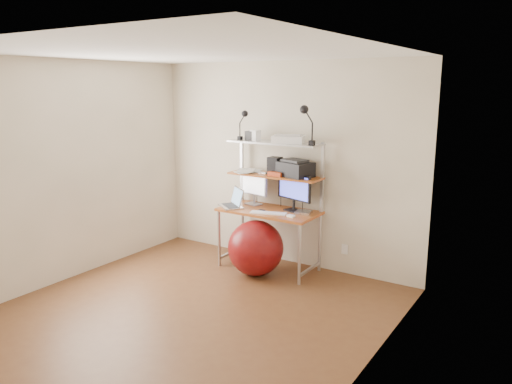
# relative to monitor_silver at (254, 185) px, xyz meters

# --- Properties ---
(room) EXTENTS (3.60, 3.60, 3.60)m
(room) POSITION_rel_monitor_silver_xyz_m (0.31, -1.59, 0.26)
(room) COLOR brown
(room) RESTS_ON ground
(computer_desk) EXTENTS (1.20, 0.60, 1.57)m
(computer_desk) POSITION_rel_monitor_silver_xyz_m (0.31, -0.09, -0.03)
(computer_desk) COLOR #A74820
(computer_desk) RESTS_ON ground
(desktop) EXTENTS (1.20, 0.60, 0.00)m
(desktop) POSITION_rel_monitor_silver_xyz_m (0.31, -0.15, -0.25)
(desktop) COLOR #A74820
(desktop) RESTS_ON computer_desk
(mid_shelf) EXTENTS (1.18, 0.34, 0.00)m
(mid_shelf) POSITION_rel_monitor_silver_xyz_m (0.31, -0.02, 0.16)
(mid_shelf) COLOR #A74820
(mid_shelf) RESTS_ON computer_desk
(top_shelf) EXTENTS (1.18, 0.34, 0.00)m
(top_shelf) POSITION_rel_monitor_silver_xyz_m (0.31, -0.02, 0.56)
(top_shelf) COLOR #B3B4B8
(top_shelf) RESTS_ON computer_desk
(floor) EXTENTS (3.60, 3.60, 0.00)m
(floor) POSITION_rel_monitor_silver_xyz_m (0.31, -1.59, -0.99)
(floor) COLOR brown
(floor) RESTS_ON ground
(wall_outlet) EXTENTS (0.08, 0.01, 0.12)m
(wall_outlet) POSITION_rel_monitor_silver_xyz_m (1.16, 0.19, -0.69)
(wall_outlet) COLOR white
(wall_outlet) RESTS_ON room
(monitor_silver) EXTENTS (0.41, 0.18, 0.46)m
(monitor_silver) POSITION_rel_monitor_silver_xyz_m (0.00, 0.00, 0.00)
(monitor_silver) COLOR #BCBCC1
(monitor_silver) RESTS_ON desktop
(monitor_black) EXTENTS (0.51, 0.22, 0.53)m
(monitor_black) POSITION_rel_monitor_silver_xyz_m (0.58, -0.02, 0.02)
(monitor_black) COLOR black
(monitor_black) RESTS_ON desktop
(laptop) EXTENTS (0.43, 0.42, 0.30)m
(laptop) POSITION_rel_monitor_silver_xyz_m (-0.14, -0.24, -0.20)
(laptop) COLOR #BABABF
(laptop) RESTS_ON desktop
(keyboard) EXTENTS (0.44, 0.24, 0.01)m
(keyboard) POSITION_rel_monitor_silver_xyz_m (0.39, -0.30, -0.24)
(keyboard) COLOR white
(keyboard) RESTS_ON desktop
(mouse) EXTENTS (0.10, 0.07, 0.02)m
(mouse) POSITION_rel_monitor_silver_xyz_m (0.70, -0.30, -0.23)
(mouse) COLOR white
(mouse) RESTS_ON desktop
(mac_mini) EXTENTS (0.21, 0.21, 0.03)m
(mac_mini) POSITION_rel_monitor_silver_xyz_m (0.75, -0.09, -0.23)
(mac_mini) COLOR #BABABF
(mac_mini) RESTS_ON desktop
(phone) EXTENTS (0.08, 0.13, 0.01)m
(phone) POSITION_rel_monitor_silver_xyz_m (0.25, -0.27, -0.24)
(phone) COLOR black
(phone) RESTS_ON desktop
(printer) EXTENTS (0.49, 0.40, 0.20)m
(printer) POSITION_rel_monitor_silver_xyz_m (0.56, 0.02, 0.26)
(printer) COLOR black
(printer) RESTS_ON mid_shelf
(nas_cube) EXTENTS (0.15, 0.15, 0.21)m
(nas_cube) POSITION_rel_monitor_silver_xyz_m (0.30, 0.00, 0.27)
(nas_cube) COLOR black
(nas_cube) RESTS_ON mid_shelf
(red_box) EXTENTS (0.19, 0.13, 0.05)m
(red_box) POSITION_rel_monitor_silver_xyz_m (0.37, -0.07, 0.19)
(red_box) COLOR #B53F1D
(red_box) RESTS_ON mid_shelf
(scanner) EXTENTS (0.41, 0.33, 0.10)m
(scanner) POSITION_rel_monitor_silver_xyz_m (0.50, -0.04, 0.61)
(scanner) COLOR white
(scanner) RESTS_ON top_shelf
(box_white) EXTENTS (0.12, 0.11, 0.12)m
(box_white) POSITION_rel_monitor_silver_xyz_m (0.04, -0.02, 0.63)
(box_white) COLOR white
(box_white) RESTS_ON top_shelf
(box_grey) EXTENTS (0.12, 0.12, 0.11)m
(box_grey) POSITION_rel_monitor_silver_xyz_m (-0.04, -0.01, 0.62)
(box_grey) COLOR #303033
(box_grey) RESTS_ON top_shelf
(clip_lamp_left) EXTENTS (0.14, 0.08, 0.36)m
(clip_lamp_left) POSITION_rel_monitor_silver_xyz_m (-0.09, -0.08, 0.83)
(clip_lamp_left) COLOR black
(clip_lamp_left) RESTS_ON top_shelf
(clip_lamp_right) EXTENTS (0.18, 0.10, 0.44)m
(clip_lamp_right) POSITION_rel_monitor_silver_xyz_m (0.76, -0.11, 0.89)
(clip_lamp_right) COLOR black
(clip_lamp_right) RESTS_ON top_shelf
(exercise_ball) EXTENTS (0.66, 0.66, 0.66)m
(exercise_ball) POSITION_rel_monitor_silver_xyz_m (0.29, -0.42, -0.66)
(exercise_ball) COLOR maroon
(exercise_ball) RESTS_ON floor
(paper_stack) EXTENTS (0.38, 0.41, 0.02)m
(paper_stack) POSITION_rel_monitor_silver_xyz_m (-0.09, -0.02, 0.18)
(paper_stack) COLOR white
(paper_stack) RESTS_ON mid_shelf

